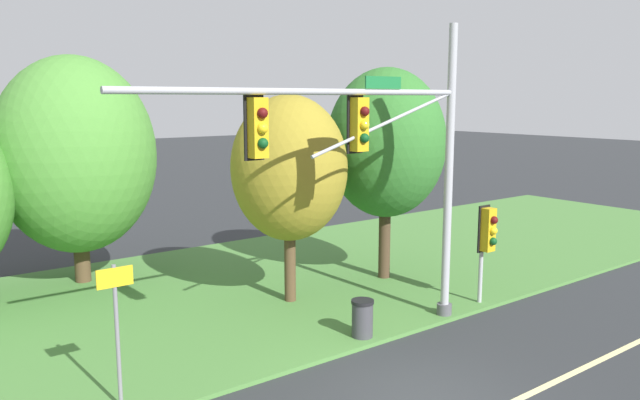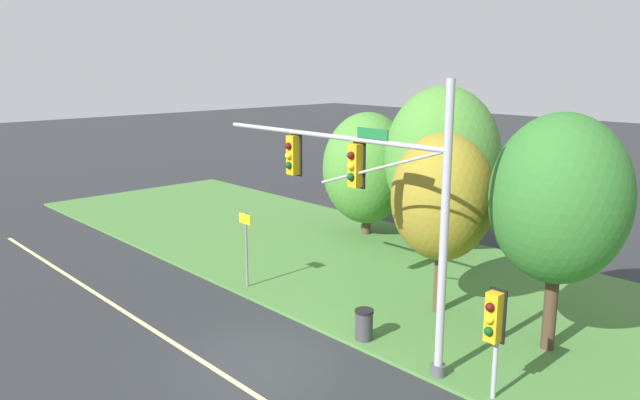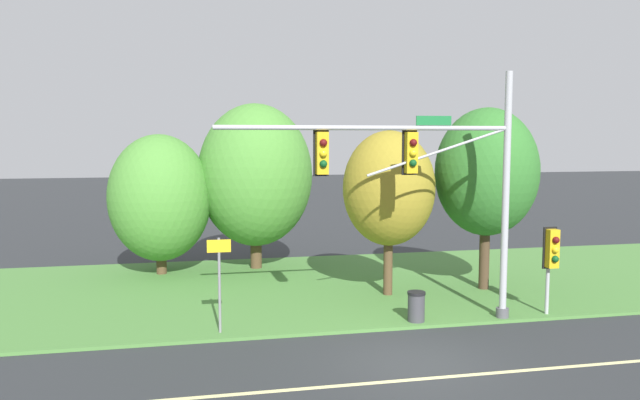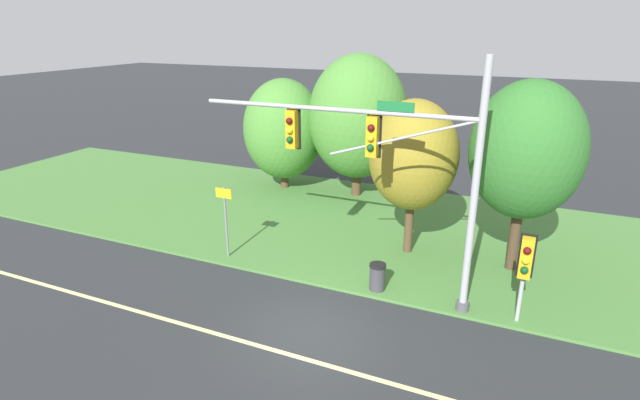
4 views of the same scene
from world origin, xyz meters
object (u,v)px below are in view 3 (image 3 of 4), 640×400
(pedestrian_signal_near_kerb, at_px, (552,253))
(route_sign_post, at_px, (219,274))
(traffic_signal_mast, at_px, (431,173))
(tree_mid_verge, at_px, (486,172))
(trash_bin, at_px, (416,306))
(tree_behind_signpost, at_px, (389,189))
(tree_nearest_road, at_px, (160,198))
(tree_left_of_mast, at_px, (255,175))

(pedestrian_signal_near_kerb, height_order, route_sign_post, pedestrian_signal_near_kerb)
(traffic_signal_mast, relative_size, tree_mid_verge, 1.35)
(tree_mid_verge, height_order, trash_bin, tree_mid_verge)
(tree_behind_signpost, xyz_separation_m, trash_bin, (-0.17, -3.35, -3.36))
(traffic_signal_mast, bearing_deg, route_sign_post, 177.61)
(pedestrian_signal_near_kerb, xyz_separation_m, route_sign_post, (-10.38, 0.35, -0.28))
(tree_nearest_road, relative_size, trash_bin, 6.23)
(trash_bin, bearing_deg, traffic_signal_mast, -24.27)
(pedestrian_signal_near_kerb, relative_size, tree_mid_verge, 0.42)
(tree_left_of_mast, distance_m, tree_behind_signpost, 6.99)
(tree_nearest_road, bearing_deg, tree_behind_signpost, -32.75)
(traffic_signal_mast, distance_m, tree_left_of_mast, 10.12)
(tree_behind_signpost, height_order, tree_mid_verge, tree_mid_verge)
(trash_bin, bearing_deg, tree_behind_signpost, 87.09)
(tree_left_of_mast, bearing_deg, tree_nearest_road, -174.84)
(route_sign_post, xyz_separation_m, tree_left_of_mast, (1.97, 8.85, 2.30))
(tree_behind_signpost, bearing_deg, traffic_signal_mast, -87.09)
(tree_behind_signpost, bearing_deg, pedestrian_signal_near_kerb, -40.35)
(tree_mid_verge, bearing_deg, tree_nearest_road, 156.69)
(route_sign_post, bearing_deg, trash_bin, -1.02)
(tree_mid_verge, xyz_separation_m, trash_bin, (-3.96, -3.45, -3.90))
(tree_mid_verge, bearing_deg, tree_behind_signpost, -178.50)
(traffic_signal_mast, distance_m, tree_nearest_road, 12.17)
(pedestrian_signal_near_kerb, height_order, tree_behind_signpost, tree_behind_signpost)
(tree_mid_verge, bearing_deg, traffic_signal_mast, -135.03)
(pedestrian_signal_near_kerb, height_order, tree_nearest_road, tree_nearest_road)
(traffic_signal_mast, xyz_separation_m, tree_left_of_mast, (-4.35, 9.12, -0.54))
(tree_nearest_road, height_order, tree_behind_signpost, tree_behind_signpost)
(pedestrian_signal_near_kerb, bearing_deg, route_sign_post, 178.07)
(traffic_signal_mast, relative_size, route_sign_post, 3.28)
(tree_left_of_mast, relative_size, tree_mid_verge, 1.05)
(route_sign_post, distance_m, tree_left_of_mast, 9.36)
(traffic_signal_mast, height_order, tree_nearest_road, traffic_signal_mast)
(pedestrian_signal_near_kerb, relative_size, trash_bin, 3.04)
(tree_nearest_road, distance_m, tree_left_of_mast, 4.09)
(route_sign_post, relative_size, trash_bin, 2.99)
(tree_left_of_mast, distance_m, trash_bin, 10.44)
(tree_mid_verge, bearing_deg, tree_left_of_mast, 145.34)
(traffic_signal_mast, height_order, tree_left_of_mast, traffic_signal_mast)
(pedestrian_signal_near_kerb, distance_m, tree_mid_verge, 4.40)
(traffic_signal_mast, height_order, pedestrian_signal_near_kerb, traffic_signal_mast)
(pedestrian_signal_near_kerb, distance_m, tree_left_of_mast, 12.63)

